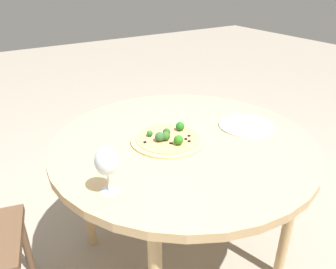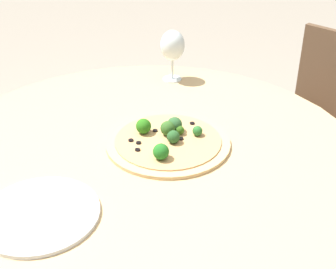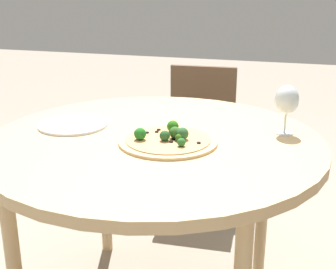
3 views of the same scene
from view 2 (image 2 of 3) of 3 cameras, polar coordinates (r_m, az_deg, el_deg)
The scene contains 5 objects.
dining_table at distance 1.30m, azimuth -2.64°, elevation -4.25°, with size 1.20×1.20×0.75m.
chair at distance 2.14m, azimuth 17.89°, elevation 1.64°, with size 0.48×0.48×0.81m.
pizza at distance 1.29m, azimuth -0.06°, elevation -0.66°, with size 0.34×0.34×0.06m.
wine_glass at distance 1.63m, azimuth 0.55°, elevation 10.71°, with size 0.09×0.09×0.18m.
plate_near at distance 1.08m, azimuth -15.38°, elevation -9.33°, with size 0.27×0.27×0.01m.
Camera 2 is at (-0.60, 0.88, 1.43)m, focal length 50.00 mm.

